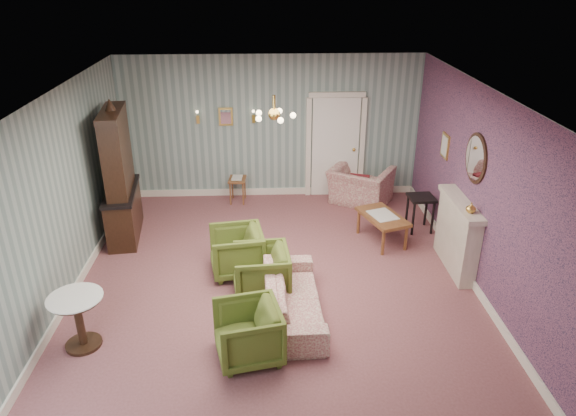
{
  "coord_description": "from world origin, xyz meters",
  "views": [
    {
      "loc": [
        -0.12,
        -6.83,
        4.44
      ],
      "look_at": [
        0.2,
        0.4,
        1.1
      ],
      "focal_mm": 32.99,
      "sensor_mm": 36.0,
      "label": 1
    }
  ],
  "objects_px": {
    "olive_chair_a": "(248,330)",
    "olive_chair_b": "(261,270)",
    "wingback_chair": "(361,180)",
    "fireplace": "(457,235)",
    "pedestal_table": "(79,322)",
    "olive_chair_c": "(237,249)",
    "sofa_chintz": "(293,291)",
    "dresser": "(118,172)",
    "side_table_black": "(420,214)",
    "coffee_table": "(382,228)"
  },
  "relations": [
    {
      "from": "olive_chair_a",
      "to": "olive_chair_b",
      "type": "distance_m",
      "value": 1.39
    },
    {
      "from": "olive_chair_a",
      "to": "wingback_chair",
      "type": "distance_m",
      "value": 5.08
    },
    {
      "from": "fireplace",
      "to": "pedestal_table",
      "type": "bearing_deg",
      "value": -162.35
    },
    {
      "from": "wingback_chair",
      "to": "olive_chair_c",
      "type": "bearing_deg",
      "value": 79.4
    },
    {
      "from": "sofa_chintz",
      "to": "wingback_chair",
      "type": "bearing_deg",
      "value": -24.67
    },
    {
      "from": "olive_chair_c",
      "to": "dresser",
      "type": "height_order",
      "value": "dresser"
    },
    {
      "from": "olive_chair_b",
      "to": "side_table_black",
      "type": "bearing_deg",
      "value": 119.24
    },
    {
      "from": "olive_chair_c",
      "to": "side_table_black",
      "type": "bearing_deg",
      "value": 103.24
    },
    {
      "from": "dresser",
      "to": "olive_chair_a",
      "type": "bearing_deg",
      "value": -62.79
    },
    {
      "from": "olive_chair_a",
      "to": "fireplace",
      "type": "height_order",
      "value": "fireplace"
    },
    {
      "from": "sofa_chintz",
      "to": "side_table_black",
      "type": "bearing_deg",
      "value": -46.62
    },
    {
      "from": "dresser",
      "to": "side_table_black",
      "type": "xyz_separation_m",
      "value": [
        5.3,
        -0.04,
        -0.88
      ]
    },
    {
      "from": "olive_chair_b",
      "to": "wingback_chair",
      "type": "relative_size",
      "value": 0.71
    },
    {
      "from": "dresser",
      "to": "wingback_chair",
      "type": "bearing_deg",
      "value": 8.76
    },
    {
      "from": "coffee_table",
      "to": "pedestal_table",
      "type": "xyz_separation_m",
      "value": [
        -4.37,
        -2.62,
        0.12
      ]
    },
    {
      "from": "olive_chair_b",
      "to": "coffee_table",
      "type": "xyz_separation_m",
      "value": [
        2.09,
        1.54,
        -0.15
      ]
    },
    {
      "from": "sofa_chintz",
      "to": "fireplace",
      "type": "relative_size",
      "value": 1.37
    },
    {
      "from": "olive_chair_c",
      "to": "fireplace",
      "type": "relative_size",
      "value": 0.58
    },
    {
      "from": "coffee_table",
      "to": "side_table_black",
      "type": "distance_m",
      "value": 0.87
    },
    {
      "from": "pedestal_table",
      "to": "olive_chair_b",
      "type": "bearing_deg",
      "value": 25.33
    },
    {
      "from": "olive_chair_a",
      "to": "fireplace",
      "type": "bearing_deg",
      "value": 109.73
    },
    {
      "from": "side_table_black",
      "to": "pedestal_table",
      "type": "xyz_separation_m",
      "value": [
        -5.14,
        -3.01,
        0.04
      ]
    },
    {
      "from": "sofa_chintz",
      "to": "fireplace",
      "type": "bearing_deg",
      "value": -68.38
    },
    {
      "from": "dresser",
      "to": "sofa_chintz",
      "type": "bearing_deg",
      "value": -48.1
    },
    {
      "from": "side_table_black",
      "to": "pedestal_table",
      "type": "distance_m",
      "value": 5.96
    },
    {
      "from": "sofa_chintz",
      "to": "side_table_black",
      "type": "xyz_separation_m",
      "value": [
        2.43,
        2.47,
        -0.04
      ]
    },
    {
      "from": "wingback_chair",
      "to": "fireplace",
      "type": "xyz_separation_m",
      "value": [
        1.08,
        -2.59,
        0.08
      ]
    },
    {
      "from": "sofa_chintz",
      "to": "olive_chair_c",
      "type": "bearing_deg",
      "value": 33.23
    },
    {
      "from": "side_table_black",
      "to": "dresser",
      "type": "bearing_deg",
      "value": 179.58
    },
    {
      "from": "sofa_chintz",
      "to": "dresser",
      "type": "distance_m",
      "value": 3.9
    },
    {
      "from": "olive_chair_a",
      "to": "olive_chair_c",
      "type": "xyz_separation_m",
      "value": [
        -0.23,
        2.01,
        0.01
      ]
    },
    {
      "from": "olive_chair_b",
      "to": "dresser",
      "type": "bearing_deg",
      "value": -133.89
    },
    {
      "from": "olive_chair_b",
      "to": "side_table_black",
      "type": "relative_size",
      "value": 1.21
    },
    {
      "from": "olive_chair_b",
      "to": "side_table_black",
      "type": "xyz_separation_m",
      "value": [
        2.87,
        1.94,
        -0.07
      ]
    },
    {
      "from": "sofa_chintz",
      "to": "pedestal_table",
      "type": "height_order",
      "value": "sofa_chintz"
    },
    {
      "from": "fireplace",
      "to": "side_table_black",
      "type": "distance_m",
      "value": 1.35
    },
    {
      "from": "olive_chair_c",
      "to": "fireplace",
      "type": "height_order",
      "value": "fireplace"
    },
    {
      "from": "fireplace",
      "to": "coffee_table",
      "type": "xyz_separation_m",
      "value": [
        -0.98,
        0.91,
        -0.32
      ]
    },
    {
      "from": "olive_chair_a",
      "to": "coffee_table",
      "type": "distance_m",
      "value": 3.69
    },
    {
      "from": "olive_chair_a",
      "to": "dresser",
      "type": "xyz_separation_m",
      "value": [
        -2.27,
        3.35,
        0.82
      ]
    },
    {
      "from": "olive_chair_a",
      "to": "side_table_black",
      "type": "relative_size",
      "value": 1.18
    },
    {
      "from": "sofa_chintz",
      "to": "wingback_chair",
      "type": "relative_size",
      "value": 1.68
    },
    {
      "from": "olive_chair_a",
      "to": "olive_chair_c",
      "type": "relative_size",
      "value": 0.97
    },
    {
      "from": "sofa_chintz",
      "to": "side_table_black",
      "type": "height_order",
      "value": "sofa_chintz"
    },
    {
      "from": "sofa_chintz",
      "to": "pedestal_table",
      "type": "xyz_separation_m",
      "value": [
        -2.71,
        -0.55,
        -0.0
      ]
    },
    {
      "from": "coffee_table",
      "to": "side_table_black",
      "type": "xyz_separation_m",
      "value": [
        0.77,
        0.4,
        0.08
      ]
    },
    {
      "from": "side_table_black",
      "to": "pedestal_table",
      "type": "bearing_deg",
      "value": -149.63
    },
    {
      "from": "olive_chair_c",
      "to": "coffee_table",
      "type": "distance_m",
      "value": 2.65
    },
    {
      "from": "sofa_chintz",
      "to": "wingback_chair",
      "type": "distance_m",
      "value": 4.07
    },
    {
      "from": "coffee_table",
      "to": "olive_chair_c",
      "type": "bearing_deg",
      "value": -159.77
    }
  ]
}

